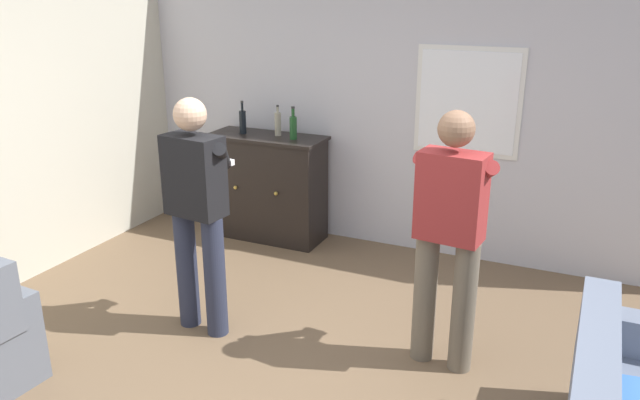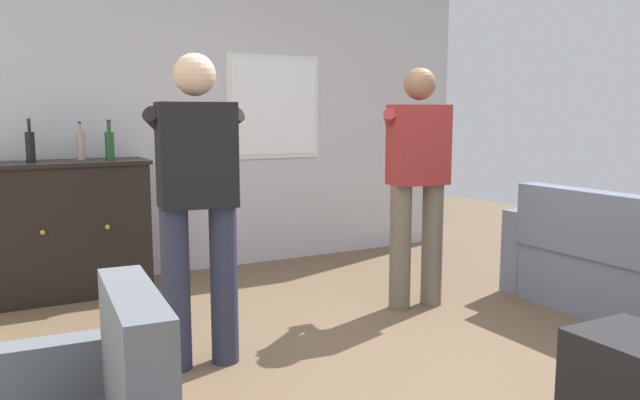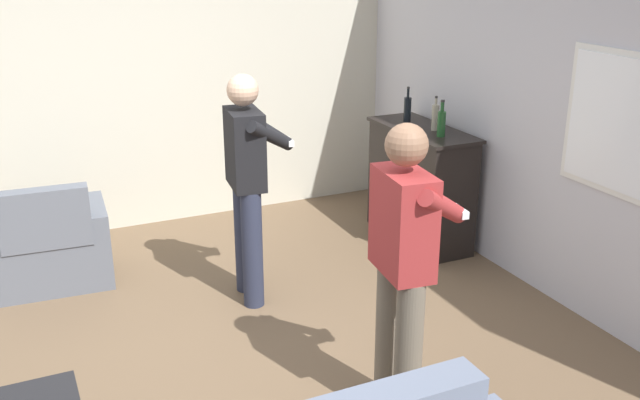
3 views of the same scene
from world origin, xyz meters
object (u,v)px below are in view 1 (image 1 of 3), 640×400
Objects in this scene: bottle_spirits_clear at (243,121)px; person_standing_left at (197,206)px; sideboard_cabinet at (268,187)px; person_standing_right at (450,229)px; bottle_wine_green at (293,127)px; bottle_liquor_amber at (278,124)px.

person_standing_left is at bearing -68.50° from bottle_spirits_clear.
sideboard_cabinet is at bearing 2.15° from bottle_spirits_clear.
bottle_wine_green is at bearing 141.54° from person_standing_right.
person_standing_right is (2.00, -1.50, -0.20)m from bottle_liquor_amber.
sideboard_cabinet is 3.62× the size of bottle_spirits_clear.
person_standing_right is (2.10, -1.45, 0.42)m from sideboard_cabinet.
person_standing_right is at bearing -34.63° from sideboard_cabinet.
person_standing_left is (0.43, -1.74, 0.42)m from sideboard_cabinet.
sideboard_cabinet is at bearing 145.37° from person_standing_right.
bottle_liquor_amber is (0.10, 0.05, 0.62)m from sideboard_cabinet.
bottle_spirits_clear is (-0.25, -0.01, 0.63)m from sideboard_cabinet.
person_standing_right reaches higher than bottle_spirits_clear.
person_standing_left reaches higher than bottle_spirits_clear.
bottle_spirits_clear is (-0.55, 0.01, 0.00)m from bottle_wine_green.
person_standing_left reaches higher than sideboard_cabinet.
sideboard_cabinet is 1.84m from person_standing_left.
bottle_wine_green is at bearing 94.48° from person_standing_left.
bottle_spirits_clear is at bearing 178.92° from bottle_wine_green.
bottle_spirits_clear is (-0.35, -0.06, 0.00)m from bottle_liquor_amber.
bottle_spirits_clear is at bearing -177.85° from sideboard_cabinet.
bottle_wine_green is 0.96× the size of bottle_spirits_clear.
sideboard_cabinet is 0.63m from bottle_liquor_amber.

